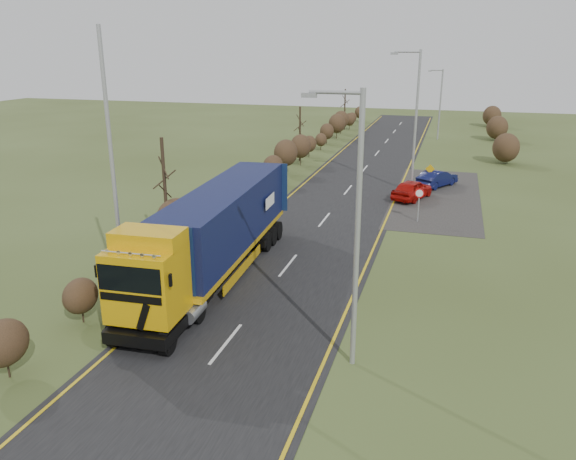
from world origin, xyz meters
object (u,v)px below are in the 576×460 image
(car_red_hatchback, at_px, (412,190))
(speed_sign, at_px, (419,199))
(lorry, at_px, (215,230))
(streetlight_near, at_px, (354,222))
(car_blue_sedan, at_px, (437,179))

(car_red_hatchback, distance_m, speed_sign, 5.52)
(car_red_hatchback, height_order, speed_sign, speed_sign)
(lorry, height_order, car_red_hatchback, lorry)
(speed_sign, bearing_deg, streetlight_near, -93.60)
(car_red_hatchback, bearing_deg, speed_sign, 118.53)
(streetlight_near, bearing_deg, speed_sign, 86.40)
(lorry, distance_m, streetlight_near, 9.51)
(lorry, bearing_deg, streetlight_near, -40.32)
(streetlight_near, bearing_deg, car_blue_sedan, 86.08)
(lorry, bearing_deg, car_blue_sedan, 64.12)
(car_red_hatchback, height_order, car_blue_sedan, car_red_hatchback)
(car_red_hatchback, relative_size, speed_sign, 1.93)
(lorry, relative_size, speed_sign, 7.13)
(car_red_hatchback, distance_m, car_blue_sedan, 4.61)
(lorry, height_order, speed_sign, lorry)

